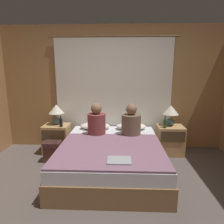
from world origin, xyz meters
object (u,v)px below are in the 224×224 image
(pillow_left, at_px, (95,126))
(person_right_in_bed, at_px, (131,123))
(pillow_right, at_px, (131,126))
(beer_bottle_on_right_stand, at_px, (165,123))
(beer_bottle_on_left_stand, at_px, (61,123))
(backpack_on_floor, at_px, (53,150))
(bed, at_px, (111,157))
(person_left_in_bed, at_px, (97,122))
(nightstand_right, at_px, (170,140))
(lamp_right, at_px, (171,112))
(lamp_left, at_px, (56,111))
(nightstand_left, at_px, (57,138))
(laptop_on_bed, at_px, (119,160))

(pillow_left, height_order, person_right_in_bed, person_right_in_bed)
(pillow_right, relative_size, beer_bottle_on_right_stand, 2.59)
(beer_bottle_on_left_stand, relative_size, backpack_on_floor, 0.58)
(bed, relative_size, beer_bottle_on_left_stand, 9.14)
(person_left_in_bed, relative_size, backpack_on_floor, 1.56)
(pillow_left, distance_m, backpack_on_floor, 0.92)
(nightstand_right, bearing_deg, lamp_right, 90.00)
(beer_bottle_on_right_stand, bearing_deg, beer_bottle_on_left_stand, -180.00)
(person_left_in_bed, bearing_deg, person_right_in_bed, 0.00)
(lamp_left, xyz_separation_m, pillow_right, (1.48, -0.01, -0.29))
(nightstand_left, relative_size, nightstand_right, 1.00)
(nightstand_right, distance_m, beer_bottle_on_right_stand, 0.41)
(person_left_in_bed, bearing_deg, pillow_right, 29.80)
(person_left_in_bed, xyz_separation_m, beer_bottle_on_right_stand, (1.26, 0.19, -0.06))
(bed, relative_size, backpack_on_floor, 5.29)
(lamp_left, distance_m, lamp_right, 2.24)
(nightstand_left, bearing_deg, laptop_on_bed, -48.38)
(person_right_in_bed, bearing_deg, nightstand_left, 168.23)
(pillow_right, distance_m, beer_bottle_on_right_stand, 0.66)
(nightstand_left, height_order, pillow_right, pillow_right)
(bed, relative_size, lamp_right, 4.94)
(nightstand_right, xyz_separation_m, backpack_on_floor, (-2.20, -0.41, -0.07))
(lamp_right, bearing_deg, pillow_right, -179.37)
(beer_bottle_on_right_stand, bearing_deg, person_left_in_bed, -171.43)
(lamp_left, bearing_deg, beer_bottle_on_left_stand, -53.40)
(lamp_right, relative_size, beer_bottle_on_left_stand, 1.85)
(nightstand_right, xyz_separation_m, person_left_in_bed, (-1.40, -0.30, 0.43))
(lamp_right, height_order, person_left_in_bed, person_left_in_bed)
(bed, relative_size, pillow_right, 3.30)
(pillow_right, bearing_deg, lamp_right, 0.63)
(pillow_left, xyz_separation_m, laptop_on_bed, (0.49, -1.47, -0.02))
(bed, height_order, nightstand_left, nightstand_left)
(pillow_right, relative_size, beer_bottle_on_left_stand, 2.77)
(nightstand_right, xyz_separation_m, laptop_on_bed, (-0.99, -1.41, 0.23))
(backpack_on_floor, bearing_deg, nightstand_left, 96.29)
(laptop_on_bed, bearing_deg, pillow_left, 108.30)
(lamp_left, distance_m, person_left_in_bed, 0.93)
(lamp_left, height_order, beer_bottle_on_left_stand, lamp_left)
(nightstand_right, bearing_deg, beer_bottle_on_right_stand, -141.32)
(lamp_right, xyz_separation_m, backpack_on_floor, (-2.20, -0.48, -0.61))
(lamp_left, bearing_deg, lamp_right, 0.00)
(beer_bottle_on_left_stand, relative_size, beer_bottle_on_right_stand, 0.94)
(nightstand_right, distance_m, laptop_on_bed, 1.74)
(nightstand_right, height_order, backpack_on_floor, nightstand_right)
(bed, xyz_separation_m, person_left_in_bed, (-0.28, 0.40, 0.48))
(nightstand_left, bearing_deg, pillow_left, 4.52)
(bed, bearing_deg, lamp_right, 34.72)
(backpack_on_floor, bearing_deg, nightstand_right, 10.66)
(pillow_left, distance_m, beer_bottle_on_left_stand, 0.66)
(lamp_right, bearing_deg, beer_bottle_on_left_stand, -175.03)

